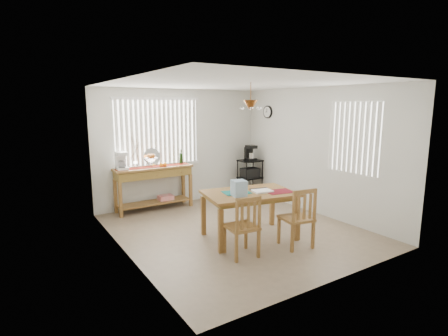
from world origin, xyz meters
TOP-DOWN VIEW (x-y plane):
  - ground at (0.00, 0.00)m, footprint 4.00×4.50m
  - room_shell at (0.00, 0.02)m, footprint 4.20×4.70m
  - sideboard at (-0.76, 1.99)m, footprint 1.68×0.47m
  - sideboard_items at (-1.05, 2.01)m, footprint 1.59×0.40m
  - wire_cart at (1.70, 1.86)m, footprint 0.53×0.42m
  - cart_items at (1.70, 1.86)m, footprint 0.21×0.25m
  - dining_table at (-0.02, -0.44)m, footprint 1.64×1.22m
  - table_items at (-0.19, -0.53)m, footprint 1.14×0.73m
  - chair_left at (-0.56, -1.01)m, footprint 0.48×0.48m
  - chair_right at (0.38, -1.18)m, footprint 0.52×0.52m

SIDE VIEW (x-z plane):
  - ground at x=0.00m, z-range -0.01..0.00m
  - chair_left at x=-0.56m, z-range -0.01..0.94m
  - chair_right at x=0.38m, z-range -0.01..0.97m
  - wire_cart at x=1.70m, z-range 0.09..0.99m
  - dining_table at x=-0.02m, z-range 0.31..1.11m
  - sideboard at x=-0.76m, z-range 0.24..1.18m
  - table_items at x=-0.19m, z-range 0.77..1.02m
  - cart_items at x=1.70m, z-range 0.88..1.26m
  - sideboard_items at x=-1.05m, z-range 0.73..1.46m
  - room_shell at x=0.00m, z-range 0.34..3.04m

